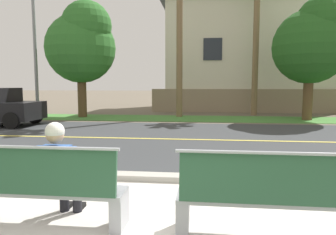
% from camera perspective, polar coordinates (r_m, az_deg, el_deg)
% --- Properties ---
extents(ground_plane, '(140.00, 140.00, 0.00)m').
position_cam_1_polar(ground_plane, '(11.12, 3.32, -2.68)').
color(ground_plane, '#665B4C').
extents(sidewalk_pavement, '(44.00, 3.60, 0.01)m').
position_cam_1_polar(sidewalk_pavement, '(3.82, -3.34, -20.13)').
color(sidewalk_pavement, beige).
rests_on(sidewalk_pavement, ground_plane).
extents(curb_edge, '(44.00, 0.30, 0.11)m').
position_cam_1_polar(curb_edge, '(5.60, 0.10, -10.91)').
color(curb_edge, '#ADA89E').
rests_on(curb_edge, ground_plane).
extents(street_asphalt, '(52.00, 8.00, 0.01)m').
position_cam_1_polar(street_asphalt, '(9.64, 2.83, -4.01)').
color(street_asphalt, '#383A3D').
rests_on(street_asphalt, ground_plane).
extents(road_centre_line, '(48.00, 0.14, 0.01)m').
position_cam_1_polar(road_centre_line, '(9.64, 2.83, -3.98)').
color(road_centre_line, '#E0CC4C').
rests_on(road_centre_line, ground_plane).
extents(far_verge_grass, '(48.00, 2.80, 0.02)m').
position_cam_1_polar(far_verge_grass, '(15.47, 4.21, -0.18)').
color(far_verge_grass, '#478438').
rests_on(far_verge_grass, ground_plane).
extents(bench_left, '(2.08, 0.48, 1.01)m').
position_cam_1_polar(bench_left, '(4.09, -22.66, -11.85)').
color(bench_left, '#9EA0A8').
rests_on(bench_left, ground_plane).
extents(bench_right, '(2.08, 0.48, 1.01)m').
position_cam_1_polar(bench_right, '(3.68, 18.37, -13.70)').
color(bench_right, '#9EA0A8').
rests_on(bench_right, ground_plane).
extents(seated_person_blue, '(0.52, 0.68, 1.25)m').
position_cam_1_polar(seated_person_blue, '(4.09, -19.08, -8.66)').
color(seated_person_blue, black).
rests_on(seated_person_blue, ground_plane).
extents(streetlamp, '(0.24, 2.10, 6.67)m').
position_cam_1_polar(streetlamp, '(17.44, -22.73, 12.68)').
color(streetlamp, gray).
rests_on(streetlamp, ground_plane).
extents(shade_tree_far_left, '(3.51, 3.51, 5.79)m').
position_cam_1_polar(shade_tree_far_left, '(16.75, -15.34, 12.95)').
color(shade_tree_far_left, brown).
rests_on(shade_tree_far_left, ground_plane).
extents(shade_tree_left, '(3.42, 3.42, 5.64)m').
position_cam_1_polar(shade_tree_left, '(16.20, 24.94, 12.51)').
color(shade_tree_left, brown).
rests_on(shade_tree_left, ground_plane).
extents(garden_wall, '(13.00, 0.36, 1.40)m').
position_cam_1_polar(garden_wall, '(19.41, 16.47, 2.91)').
color(garden_wall, gray).
rests_on(garden_wall, ground_plane).
extents(house_across_street, '(11.16, 6.91, 7.43)m').
position_cam_1_polar(house_across_street, '(22.56, 13.92, 11.17)').
color(house_across_street, beige).
rests_on(house_across_street, ground_plane).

